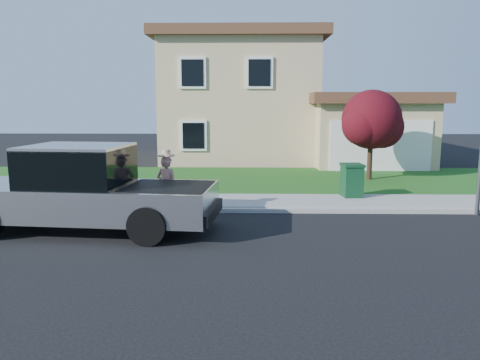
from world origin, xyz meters
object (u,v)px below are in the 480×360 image
ornamental_tree (372,122)px  trash_bin (352,180)px  pickup_truck (84,191)px  woman (167,186)px

ornamental_tree → trash_bin: (-1.59, -3.88, -1.71)m
pickup_truck → ornamental_tree: size_ratio=1.85×
pickup_truck → trash_bin: bearing=32.4°
pickup_truck → woman: 2.28m
pickup_truck → trash_bin: pickup_truck is taller
pickup_truck → trash_bin: size_ratio=6.24×
trash_bin → woman: bearing=-161.9°
woman → ornamental_tree: (7.17, 6.25, 1.50)m
woman → ornamental_tree: bearing=-117.9°
woman → ornamental_tree: size_ratio=0.53×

